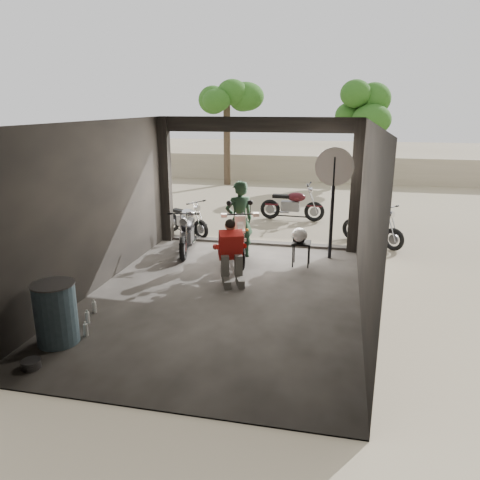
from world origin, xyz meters
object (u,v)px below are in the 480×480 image
at_px(rider, 239,220).
at_px(mechanic, 232,254).
at_px(main_bike, 237,234).
at_px(sign_post, 333,184).
at_px(outside_bike_c, 372,225).
at_px(outside_bike_b, 292,202).
at_px(stool, 301,245).
at_px(outside_bike_a, 186,217).
at_px(oil_drum, 56,314).
at_px(left_bike, 187,231).
at_px(helmet, 299,235).

xyz_separation_m(rider, mechanic, (0.20, -1.62, -0.30)).
relative_size(main_bike, sign_post, 0.73).
distance_m(outside_bike_c, mechanic, 4.43).
height_order(rider, mechanic, rider).
relative_size(outside_bike_c, sign_post, 0.62).
bearing_deg(outside_bike_b, stool, -168.52).
bearing_deg(sign_post, main_bike, -166.14).
bearing_deg(stool, sign_post, 46.82).
xyz_separation_m(outside_bike_b, outside_bike_c, (2.29, -2.23, -0.05)).
height_order(outside_bike_a, stool, outside_bike_a).
relative_size(outside_bike_b, outside_bike_c, 1.09).
distance_m(rider, stool, 1.56).
bearing_deg(rider, outside_bike_a, -73.71).
bearing_deg(rider, sign_post, 157.13).
bearing_deg(oil_drum, outside_bike_c, 52.46).
xyz_separation_m(left_bike, rider, (1.31, -0.12, 0.36)).
xyz_separation_m(main_bike, oil_drum, (-1.78, -4.42, -0.15)).
relative_size(helmet, oil_drum, 0.38).
bearing_deg(stool, outside_bike_c, 51.57).
height_order(outside_bike_b, rider, rider).
height_order(mechanic, stool, mechanic).
bearing_deg(main_bike, rider, 69.25).
xyz_separation_m(outside_bike_a, rider, (1.86, -1.63, 0.41)).
distance_m(left_bike, rider, 1.37).
height_order(rider, oil_drum, rider).
height_order(main_bike, rider, rider).
bearing_deg(main_bike, mechanic, -100.43).
distance_m(outside_bike_a, mechanic, 3.84).
distance_m(outside_bike_b, rider, 4.06).
bearing_deg(outside_bike_c, mechanic, 176.65).
bearing_deg(outside_bike_a, main_bike, -104.49).
distance_m(left_bike, oil_drum, 4.75).
distance_m(outside_bike_b, oil_drum, 8.96).
height_order(outside_bike_c, rider, rider).
height_order(outside_bike_a, helmet, outside_bike_a).
bearing_deg(outside_bike_a, outside_bike_b, -18.62).
bearing_deg(outside_bike_c, helmet, 178.57).
xyz_separation_m(outside_bike_b, rider, (-0.81, -3.97, 0.33)).
height_order(mechanic, oil_drum, mechanic).
bearing_deg(oil_drum, helmet, 53.11).
xyz_separation_m(left_bike, sign_post, (3.40, 0.23, 1.21)).
height_order(outside_bike_b, helmet, outside_bike_b).
relative_size(outside_bike_a, mechanic, 1.20).
relative_size(left_bike, oil_drum, 1.70).
height_order(main_bike, outside_bike_b, main_bike).
bearing_deg(oil_drum, stool, 52.88).
bearing_deg(main_bike, sign_post, -4.09).
relative_size(outside_bike_a, oil_drum, 1.55).
height_order(main_bike, left_bike, main_bike).
bearing_deg(left_bike, rider, -15.00).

